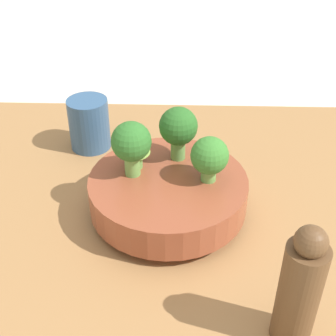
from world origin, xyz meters
TOP-DOWN VIEW (x-y plane):
  - ground_plane at (0.00, 0.00)m, footprint 6.00×6.00m
  - table at (0.00, 0.00)m, footprint 1.15×0.71m
  - bowl at (-0.04, 0.00)m, footprint 0.23×0.23m
  - romanesco_piece_near at (0.01, -0.03)m, footprint 0.05×0.05m
  - broccoli_floret_front at (-0.05, -0.06)m, footprint 0.06×0.06m
  - broccoli_floret_left at (-0.10, -0.00)m, footprint 0.05×0.05m
  - broccoli_floret_right at (0.01, -0.01)m, footprint 0.06×0.06m
  - cup at (0.11, -0.18)m, footprint 0.07×0.07m
  - pepper_mill at (-0.18, 0.21)m, footprint 0.05×0.05m

SIDE VIEW (x-z plane):
  - ground_plane at x=0.00m, z-range 0.00..0.00m
  - table at x=0.00m, z-range 0.00..0.04m
  - bowl at x=-0.04m, z-range 0.05..0.11m
  - cup at x=0.11m, z-range 0.04..0.14m
  - pepper_mill at x=-0.18m, z-range 0.04..0.20m
  - broccoli_floret_left at x=-0.10m, z-range 0.11..0.18m
  - romanesco_piece_near at x=0.01m, z-range 0.12..0.19m
  - broccoli_floret_right at x=0.01m, z-range 0.12..0.20m
  - broccoli_floret_front at x=-0.05m, z-range 0.12..0.20m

